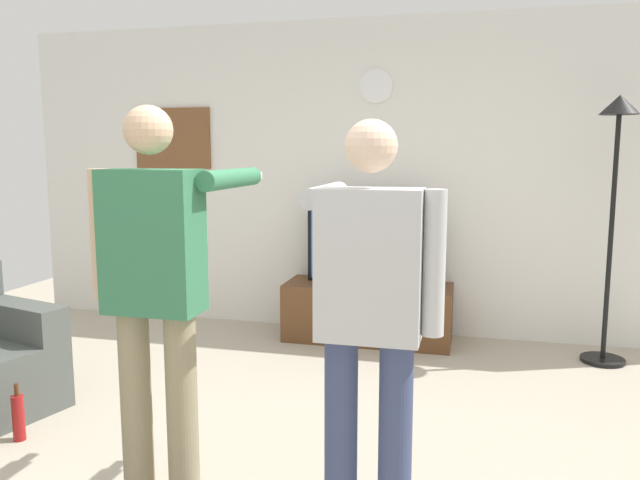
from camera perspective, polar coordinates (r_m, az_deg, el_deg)
back_wall at (r=5.45m, az=4.23°, el=5.70°), size 6.40×0.10×2.70m
tv_stand at (r=5.26m, az=4.43°, el=-6.64°), size 1.39×0.54×0.48m
television at (r=5.19m, az=4.58°, el=-0.44°), size 1.06×0.07×0.65m
wall_clock at (r=5.40m, az=5.19°, el=13.92°), size 0.28×0.03×0.28m
framed_picture at (r=5.98m, az=-13.38°, el=9.08°), size 0.75×0.04×0.56m
floor_lamp at (r=5.00m, az=25.53°, el=5.49°), size 0.32×0.32×1.99m
person_standing_nearer_lamp at (r=2.82m, az=-14.89°, el=-3.81°), size 0.60×0.78×1.78m
person_standing_nearer_couch at (r=2.54m, az=4.61°, el=-5.87°), size 0.60×0.78×1.71m
beverage_bottle at (r=3.92m, az=-26.02°, el=-14.43°), size 0.07×0.07×0.33m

